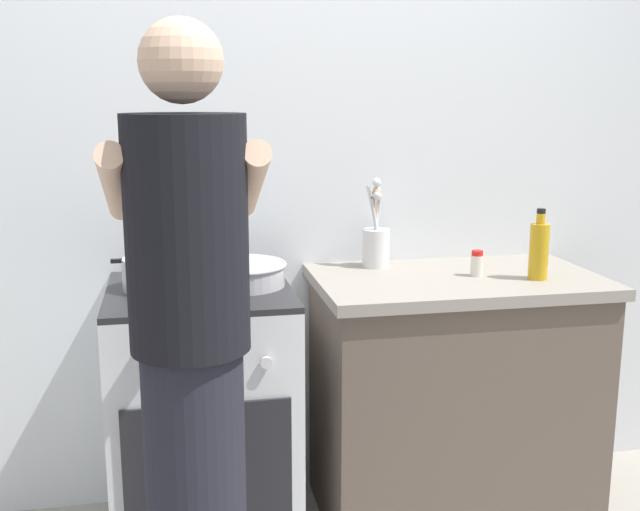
% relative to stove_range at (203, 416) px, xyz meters
% --- Properties ---
extents(back_wall, '(3.20, 0.10, 2.50)m').
position_rel_stove_range_xyz_m(back_wall, '(0.55, 0.35, 0.80)').
color(back_wall, silver).
rests_on(back_wall, ground).
extents(countertop, '(1.00, 0.60, 0.90)m').
position_rel_stove_range_xyz_m(countertop, '(0.90, 0.00, 0.00)').
color(countertop, brown).
rests_on(countertop, ground).
extents(stove_range, '(0.60, 0.62, 0.90)m').
position_rel_stove_range_xyz_m(stove_range, '(0.00, 0.00, 0.00)').
color(stove_range, silver).
rests_on(stove_range, ground).
extents(pot, '(0.28, 0.21, 0.11)m').
position_rel_stove_range_xyz_m(pot, '(-0.14, 0.02, 0.50)').
color(pot, '#B2B2B7').
rests_on(pot, stove_range).
extents(mixing_bowl, '(0.31, 0.31, 0.08)m').
position_rel_stove_range_xyz_m(mixing_bowl, '(0.14, 0.01, 0.49)').
color(mixing_bowl, '#B7B7BC').
rests_on(mixing_bowl, stove_range).
extents(utensil_crock, '(0.10, 0.10, 0.33)m').
position_rel_stove_range_xyz_m(utensil_crock, '(0.66, 0.21, 0.55)').
color(utensil_crock, silver).
rests_on(utensil_crock, countertop).
extents(spice_bottle, '(0.04, 0.04, 0.09)m').
position_rel_stove_range_xyz_m(spice_bottle, '(0.97, -0.01, 0.49)').
color(spice_bottle, silver).
rests_on(spice_bottle, countertop).
extents(oil_bottle, '(0.07, 0.07, 0.25)m').
position_rel_stove_range_xyz_m(oil_bottle, '(1.15, -0.09, 0.55)').
color(oil_bottle, gold).
rests_on(oil_bottle, countertop).
extents(person, '(0.41, 0.50, 1.70)m').
position_rel_stove_range_xyz_m(person, '(-0.05, -0.60, 0.41)').
color(person, black).
rests_on(person, ground).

